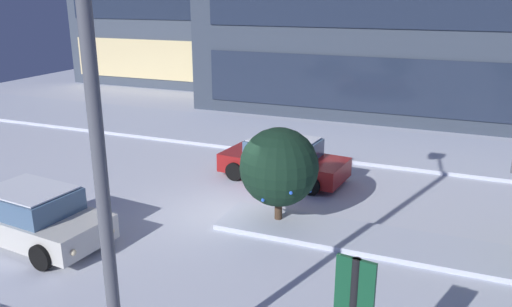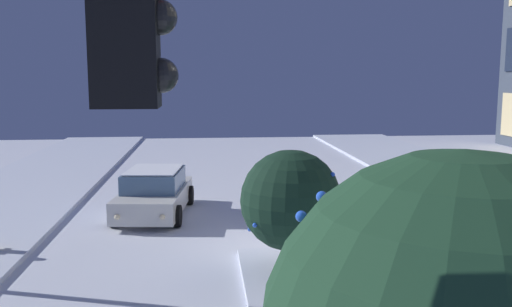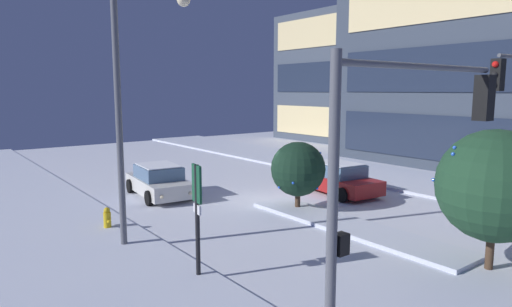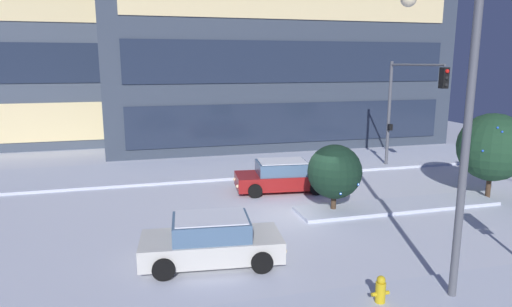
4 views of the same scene
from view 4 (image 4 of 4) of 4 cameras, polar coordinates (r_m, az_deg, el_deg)
The scene contains 11 objects.
ground at distance 18.59m, azimuth 5.42°, elevation -7.81°, with size 52.00×52.00×0.00m, color silver.
curb_strip_far at distance 26.66m, azimuth -1.17°, elevation -1.67°, with size 52.00×5.20×0.14m, color silver.
median_strip at distance 20.43m, azimuth 17.51°, elevation -6.31°, with size 9.00×1.80×0.14m, color silver.
office_tower_secondary at distance 38.64m, azimuth -26.56°, elevation 10.20°, with size 14.68×8.25×12.16m.
car_near at distance 14.23m, azimuth -5.66°, elevation -10.92°, with size 4.55×2.45×1.49m.
car_far at distance 21.82m, azimuth 3.29°, elevation -2.91°, with size 4.68×2.50×1.49m.
traffic_light_corner_far_right at distance 25.92m, azimuth 18.78°, elevation 6.76°, with size 0.32×5.03×6.18m.
street_lamp_arched at distance 12.50m, azimuth 23.10°, elevation 6.82°, with size 0.64×2.75×8.22m.
fire_hydrant at distance 12.33m, azimuth 15.43°, elevation -16.51°, with size 0.48×0.26×0.86m.
decorated_tree_median at distance 23.00m, azimuth 27.70°, elevation 0.71°, with size 3.08×3.08×3.90m.
decorated_tree_left_of_median at distance 18.77m, azimuth 9.90°, elevation -2.28°, with size 2.24×2.24×2.84m.
Camera 4 is at (-6.22, -16.42, 6.11)m, focal length 31.67 mm.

